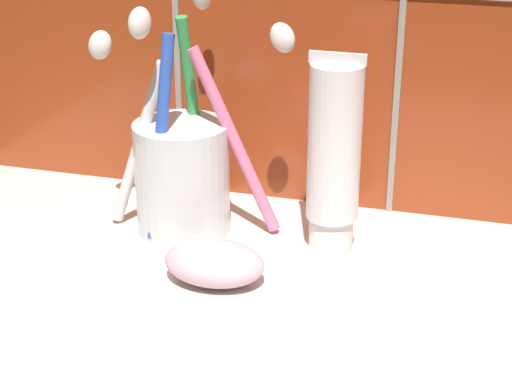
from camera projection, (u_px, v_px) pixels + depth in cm
name	position (u px, v px, depth cm)	size (l,w,h in cm)	color
sink_counter	(329.00, 317.00, 56.84)	(71.75, 32.38, 2.00)	silver
toothbrush_cup	(182.00, 168.00, 64.89)	(15.71, 9.54, 18.55)	silver
toothpaste_tube	(334.00, 155.00, 61.01)	(4.02, 3.83, 14.82)	white
soap_bar	(214.00, 263.00, 58.60)	(7.05, 4.88, 2.92)	#DBB2C6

